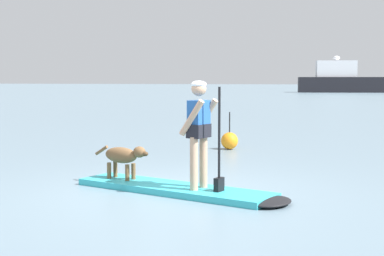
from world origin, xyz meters
name	(u,v)px	position (x,y,z in m)	size (l,w,h in m)	color
ground_plane	(173,192)	(0.00, 0.00, 0.00)	(400.00, 400.00, 0.00)	slate
paddleboard	(186,190)	(0.22, -0.07, 0.05)	(3.60, 1.73, 0.10)	#33B2BF
person_paddler	(200,127)	(0.46, -0.14, 1.02)	(0.67, 0.57, 1.60)	tan
dog	(123,156)	(-0.95, 0.28, 0.47)	(1.08, 0.42, 0.56)	brown
moored_boat_center	(341,80)	(0.28, 69.94, 1.62)	(12.01, 4.80, 4.93)	black
marker_buoy	(229,141)	(-0.34, 5.34, 0.21)	(0.42, 0.42, 0.92)	orange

